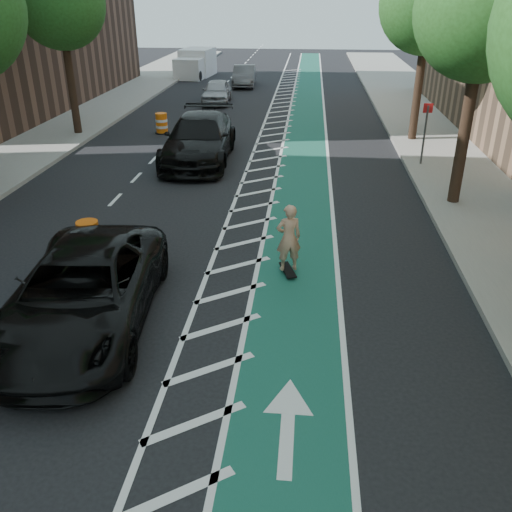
# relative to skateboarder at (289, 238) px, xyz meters

# --- Properties ---
(ground) EXTENTS (120.00, 120.00, 0.00)m
(ground) POSITION_rel_skateboarder_xyz_m (-2.77, -2.53, -0.96)
(ground) COLOR black
(ground) RESTS_ON ground
(bike_lane) EXTENTS (2.00, 90.00, 0.01)m
(bike_lane) POSITION_rel_skateboarder_xyz_m (0.23, 7.47, -0.95)
(bike_lane) COLOR #17513F
(bike_lane) RESTS_ON ground
(buffer_strip) EXTENTS (1.40, 90.00, 0.01)m
(buffer_strip) POSITION_rel_skateboarder_xyz_m (-1.27, 7.47, -0.95)
(buffer_strip) COLOR silver
(buffer_strip) RESTS_ON ground
(sidewalk_right) EXTENTS (5.00, 90.00, 0.15)m
(sidewalk_right) POSITION_rel_skateboarder_xyz_m (6.73, 7.47, -0.88)
(sidewalk_right) COLOR gray
(sidewalk_right) RESTS_ON ground
(curb_right) EXTENTS (0.12, 90.00, 0.16)m
(curb_right) POSITION_rel_skateboarder_xyz_m (4.28, 7.47, -0.88)
(curb_right) COLOR gray
(curb_right) RESTS_ON ground
(curb_left) EXTENTS (0.12, 90.00, 0.16)m
(curb_left) POSITION_rel_skateboarder_xyz_m (-9.82, 7.47, -0.88)
(curb_left) COLOR gray
(curb_left) RESTS_ON ground
(tree_r_c) EXTENTS (4.20, 4.20, 7.90)m
(tree_r_c) POSITION_rel_skateboarder_xyz_m (5.13, 5.47, 4.81)
(tree_r_c) COLOR #382619
(tree_r_c) RESTS_ON ground
(tree_r_d) EXTENTS (4.20, 4.20, 7.90)m
(tree_r_d) POSITION_rel_skateboarder_xyz_m (5.13, 13.47, 4.81)
(tree_r_d) COLOR #382619
(tree_r_d) RESTS_ON ground
(tree_l_d) EXTENTS (4.20, 4.20, 7.90)m
(tree_l_d) POSITION_rel_skateboarder_xyz_m (-10.67, 13.47, 4.81)
(tree_l_d) COLOR #382619
(tree_l_d) RESTS_ON ground
(sign_post) EXTENTS (0.35, 0.08, 2.47)m
(sign_post) POSITION_rel_skateboarder_xyz_m (4.83, 9.47, 0.39)
(sign_post) COLOR #4C4C4C
(sign_post) RESTS_ON ground
(skateboard) EXTENTS (0.49, 0.88, 0.11)m
(skateboard) POSITION_rel_skateboarder_xyz_m (0.00, 0.00, -0.87)
(skateboard) COLOR black
(skateboard) RESTS_ON ground
(skateboarder) EXTENTS (0.71, 0.58, 1.69)m
(skateboarder) POSITION_rel_skateboarder_xyz_m (0.00, 0.00, 0.00)
(skateboarder) COLOR tan
(skateboarder) RESTS_ON skateboard
(suv_near) EXTENTS (3.18, 6.01, 1.61)m
(suv_near) POSITION_rel_skateboarder_xyz_m (-4.05, -2.72, -0.15)
(suv_near) COLOR black
(suv_near) RESTS_ON ground
(suv_far) EXTENTS (2.75, 6.34, 1.82)m
(suv_far) POSITION_rel_skateboarder_xyz_m (-4.01, 9.51, -0.05)
(suv_far) COLOR black
(suv_far) RESTS_ON ground
(car_silver) EXTENTS (1.86, 4.16, 1.39)m
(car_silver) POSITION_rel_skateboarder_xyz_m (-5.37, 22.19, -0.26)
(car_silver) COLOR #9F9EA4
(car_silver) RESTS_ON ground
(car_grey) EXTENTS (1.75, 4.41, 1.43)m
(car_grey) POSITION_rel_skateboarder_xyz_m (-4.45, 28.96, -0.25)
(car_grey) COLOR #595A5E
(car_grey) RESTS_ON ground
(box_truck) EXTENTS (2.69, 5.19, 2.08)m
(box_truck) POSITION_rel_skateboarder_xyz_m (-8.93, 33.51, 0.00)
(box_truck) COLOR white
(box_truck) RESTS_ON ground
(barrel_a) EXTENTS (0.72, 0.72, 0.98)m
(barrel_a) POSITION_rel_skateboarder_xyz_m (-5.19, 0.47, -0.50)
(barrel_a) COLOR #D7560B
(barrel_a) RESTS_ON ground
(barrel_b) EXTENTS (0.71, 0.71, 0.97)m
(barrel_b) POSITION_rel_skateboarder_xyz_m (-4.57, 11.47, -0.50)
(barrel_b) COLOR #D64B0B
(barrel_b) RESTS_ON ground
(barrel_c) EXTENTS (0.71, 0.71, 0.97)m
(barrel_c) POSITION_rel_skateboarder_xyz_m (-6.77, 14.08, -0.50)
(barrel_c) COLOR orange
(barrel_c) RESTS_ON ground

